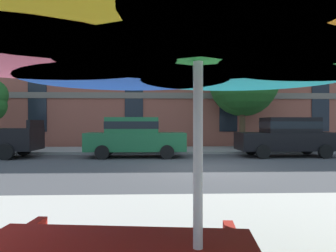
{
  "coord_description": "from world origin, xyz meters",
  "views": [
    {
      "loc": [
        -1.63,
        -10.99,
        1.54
      ],
      "look_at": [
        -1.05,
        3.2,
        1.4
      ],
      "focal_mm": 35.05,
      "sensor_mm": 36.0,
      "label": 1
    }
  ],
  "objects_px": {
    "sedan_green": "(135,136)",
    "patio_umbrella": "(198,22)",
    "street_tree_middle": "(245,80)",
    "sedan_black": "(287,136)"
  },
  "relations": [
    {
      "from": "street_tree_middle",
      "to": "sedan_green",
      "type": "bearing_deg",
      "value": -149.89
    },
    {
      "from": "sedan_green",
      "to": "sedan_black",
      "type": "height_order",
      "value": "same"
    },
    {
      "from": "sedan_black",
      "to": "street_tree_middle",
      "type": "relative_size",
      "value": 0.75
    },
    {
      "from": "sedan_green",
      "to": "street_tree_middle",
      "type": "height_order",
      "value": "street_tree_middle"
    },
    {
      "from": "sedan_green",
      "to": "street_tree_middle",
      "type": "relative_size",
      "value": 0.75
    },
    {
      "from": "sedan_green",
      "to": "patio_umbrella",
      "type": "height_order",
      "value": "patio_umbrella"
    },
    {
      "from": "sedan_green",
      "to": "patio_umbrella",
      "type": "bearing_deg",
      "value": -84.78
    },
    {
      "from": "street_tree_middle",
      "to": "patio_umbrella",
      "type": "height_order",
      "value": "street_tree_middle"
    },
    {
      "from": "sedan_green",
      "to": "patio_umbrella",
      "type": "distance_m",
      "value": 12.81
    },
    {
      "from": "patio_umbrella",
      "to": "sedan_black",
      "type": "bearing_deg",
      "value": 65.52
    }
  ]
}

